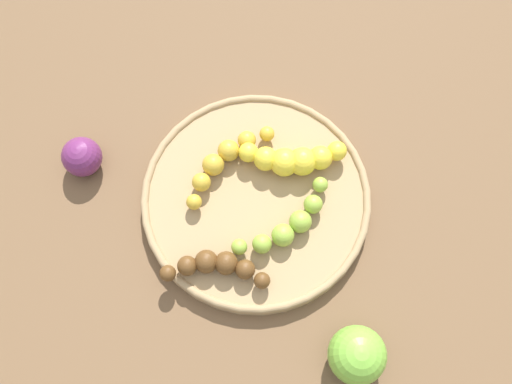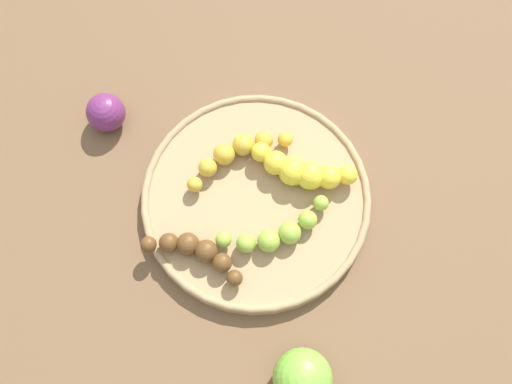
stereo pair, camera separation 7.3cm
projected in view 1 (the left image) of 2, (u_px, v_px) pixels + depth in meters
ground_plane at (256, 202)px, 0.77m from camera, size 2.40×2.40×0.00m
fruit_bowl at (256, 199)px, 0.76m from camera, size 0.29×0.29×0.02m
banana_spotted at (224, 160)px, 0.75m from camera, size 0.15×0.05×0.03m
banana_overripe at (216, 266)px, 0.71m from camera, size 0.09×0.11×0.03m
banana_green at (288, 225)px, 0.72m from camera, size 0.15×0.06×0.03m
banana_yellow at (293, 159)px, 0.75m from camera, size 0.10×0.11×0.04m
apple_green at (357, 355)px, 0.67m from camera, size 0.07×0.07×0.07m
plum_purple at (82, 157)px, 0.76m from camera, size 0.05×0.05×0.05m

